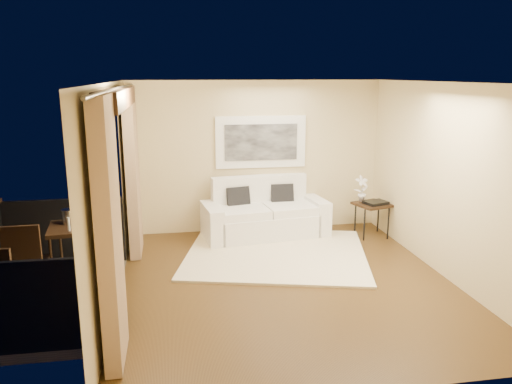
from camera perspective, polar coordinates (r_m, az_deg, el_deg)
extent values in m
plane|color=#4E3516|center=(7.00, 3.55, -10.30)|extent=(5.00, 5.00, 0.00)
plane|color=white|center=(6.41, 3.90, 12.39)|extent=(5.00, 5.00, 0.00)
plane|color=beige|center=(8.98, 0.07, 4.04)|extent=(4.50, 0.00, 4.50)
plane|color=beige|center=(4.27, 11.42, -6.83)|extent=(4.50, 0.00, 4.50)
plane|color=beige|center=(7.41, 20.91, 1.15)|extent=(0.00, 5.00, 5.00)
plane|color=beige|center=(8.25, -14.76, 2.77)|extent=(0.00, 2.70, 2.70)
plane|color=beige|center=(4.69, -18.58, -5.47)|extent=(0.00, 2.70, 2.70)
plane|color=beige|center=(6.29, -16.86, 10.48)|extent=(0.00, 2.40, 2.40)
cube|color=black|center=(6.28, -15.73, 10.27)|extent=(0.28, 2.40, 0.22)
cube|color=#605B56|center=(7.06, -22.80, -11.68)|extent=(1.80, 2.60, 0.12)
cube|color=black|center=(8.03, -21.17, -4.25)|extent=(1.80, 0.06, 1.00)
cube|color=black|center=(5.73, -26.16, -11.85)|extent=(1.80, 0.06, 1.00)
cube|color=tan|center=(7.95, -13.92, 2.21)|extent=(0.16, 0.75, 2.62)
cube|color=tan|center=(4.96, -16.44, -4.65)|extent=(0.16, 0.75, 2.62)
cylinder|color=#4C473F|center=(6.27, -15.61, 11.28)|extent=(0.04, 4.80, 0.04)
cube|color=white|center=(8.92, 0.56, 5.74)|extent=(1.62, 0.05, 0.92)
cube|color=black|center=(8.89, 0.60, 5.71)|extent=(1.30, 0.02, 0.64)
cube|color=#FCEECB|center=(8.00, 2.31, -7.03)|extent=(3.30, 3.04, 0.04)
cube|color=white|center=(8.79, 1.05, -3.77)|extent=(1.84, 1.14, 0.43)
cube|color=white|center=(9.01, 0.36, -0.71)|extent=(1.75, 0.45, 0.84)
cube|color=white|center=(8.53, -5.03, -3.65)|extent=(0.36, 0.94, 0.63)
cube|color=white|center=(9.09, 6.76, -2.61)|extent=(0.36, 0.94, 0.63)
cube|color=white|center=(8.57, -1.54, -2.24)|extent=(0.92, 0.92, 0.14)
cube|color=white|center=(8.82, 3.71, -1.81)|extent=(0.92, 0.92, 0.14)
cube|color=black|center=(8.74, -2.03, -0.76)|extent=(0.44, 0.27, 0.42)
cube|color=black|center=(8.98, 3.01, -0.38)|extent=(0.41, 0.19, 0.42)
cube|color=black|center=(8.96, 13.15, -1.40)|extent=(0.69, 0.69, 0.04)
cylinder|color=black|center=(8.77, 12.28, -3.70)|extent=(0.03, 0.03, 0.55)
cylinder|color=black|center=(8.94, 14.88, -3.52)|extent=(0.03, 0.03, 0.55)
cylinder|color=black|center=(9.16, 11.28, -2.92)|extent=(0.03, 0.03, 0.55)
cylinder|color=black|center=(9.32, 13.79, -2.77)|extent=(0.03, 0.03, 0.55)
cube|color=black|center=(8.93, 13.54, -1.18)|extent=(0.45, 0.38, 0.05)
imported|color=white|center=(9.01, 11.99, 0.38)|extent=(0.27, 0.20, 0.46)
cube|color=black|center=(7.11, -19.86, -3.85)|extent=(0.77, 0.77, 0.05)
cylinder|color=black|center=(7.03, -22.29, -7.83)|extent=(0.04, 0.04, 0.77)
cylinder|color=black|center=(6.93, -17.65, -7.77)|extent=(0.04, 0.04, 0.77)
cylinder|color=black|center=(7.56, -21.37, -6.29)|extent=(0.04, 0.04, 0.77)
cylinder|color=black|center=(7.46, -17.07, -6.21)|extent=(0.04, 0.04, 0.77)
cube|color=black|center=(6.97, -24.61, -7.43)|extent=(0.46, 0.46, 0.05)
cube|color=black|center=(6.70, -25.21, -5.91)|extent=(0.45, 0.07, 0.58)
cylinder|color=black|center=(7.18, -22.68, -8.77)|extent=(0.03, 0.03, 0.46)
cylinder|color=black|center=(7.26, -25.50, -8.80)|extent=(0.03, 0.03, 0.46)
cylinder|color=black|center=(6.85, -23.26, -9.89)|extent=(0.03, 0.03, 0.46)
cylinder|color=black|center=(6.94, -26.21, -9.90)|extent=(0.03, 0.03, 0.46)
cylinder|color=black|center=(6.04, -27.19, -13.65)|extent=(0.03, 0.03, 0.42)
cylinder|color=black|center=(6.32, -26.03, -12.32)|extent=(0.03, 0.03, 0.42)
cylinder|color=silver|center=(7.21, -20.62, -2.63)|extent=(0.18, 0.18, 0.20)
cylinder|color=red|center=(7.25, -19.60, -2.98)|extent=(0.06, 0.06, 0.07)
cylinder|color=silver|center=(6.88, -20.63, -3.46)|extent=(0.04, 0.04, 0.18)
cylinder|color=silver|center=(7.03, -19.07, -3.23)|extent=(0.06, 0.06, 0.12)
cylinder|color=white|center=(7.08, -18.71, -3.08)|extent=(0.06, 0.06, 0.12)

